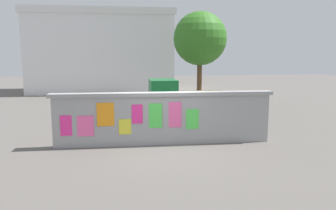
# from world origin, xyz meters

# --- Properties ---
(ground) EXTENTS (60.00, 60.00, 0.00)m
(ground) POSITION_xyz_m (0.00, 8.00, 0.00)
(ground) COLOR #605B56
(poster_wall) EXTENTS (7.31, 0.42, 1.74)m
(poster_wall) POSITION_xyz_m (-0.01, -0.00, 0.89)
(poster_wall) COLOR #9A9A9A
(poster_wall) RESTS_ON ground
(auto_rickshaw_truck) EXTENTS (3.63, 1.58, 1.85)m
(auto_rickshaw_truck) POSITION_xyz_m (1.40, 4.17, 0.90)
(auto_rickshaw_truck) COLOR black
(auto_rickshaw_truck) RESTS_ON ground
(motorcycle) EXTENTS (1.88, 0.65, 0.87)m
(motorcycle) POSITION_xyz_m (-2.74, 2.30, 0.46)
(motorcycle) COLOR black
(motorcycle) RESTS_ON ground
(bicycle_near) EXTENTS (1.71, 0.44, 0.95)m
(bicycle_near) POSITION_xyz_m (-0.62, 1.72, 0.36)
(bicycle_near) COLOR black
(bicycle_near) RESTS_ON ground
(bicycle_far) EXTENTS (1.71, 0.44, 0.95)m
(bicycle_far) POSITION_xyz_m (-2.00, 4.97, 0.36)
(bicycle_far) COLOR black
(bicycle_far) RESTS_ON ground
(person_walking) EXTENTS (0.42, 0.42, 1.62)m
(person_walking) POSITION_xyz_m (1.23, 1.41, 0.99)
(person_walking) COLOR #338CBF
(person_walking) RESTS_ON ground
(tree_roadside) EXTENTS (3.34, 3.34, 5.67)m
(tree_roadside) POSITION_xyz_m (3.32, 9.60, 3.98)
(tree_roadside) COLOR brown
(tree_roadside) RESTS_ON ground
(building_background) EXTENTS (11.54, 6.31, 6.52)m
(building_background) POSITION_xyz_m (-3.27, 17.16, 3.28)
(building_background) COLOR white
(building_background) RESTS_ON ground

